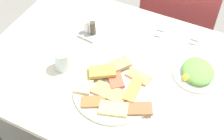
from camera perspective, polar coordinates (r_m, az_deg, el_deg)
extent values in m
cube|color=silver|center=(1.32, -0.24, 0.57)|extent=(1.08, 0.82, 0.02)
cylinder|color=#474256|center=(1.97, -8.27, 4.96)|extent=(0.04, 0.04, 0.70)
cylinder|color=#474256|center=(1.77, 19.27, -4.87)|extent=(0.04, 0.04, 0.70)
cube|color=#A6373A|center=(1.99, 12.02, 8.06)|extent=(0.46, 0.46, 0.06)
cube|color=#A6373A|center=(1.68, 12.01, 10.87)|extent=(0.40, 0.09, 0.46)
cylinder|color=#303136|center=(2.28, 16.76, 5.24)|extent=(0.03, 0.03, 0.41)
cylinder|color=#303136|center=(2.30, 7.52, 7.71)|extent=(0.03, 0.03, 0.41)
cylinder|color=#303136|center=(2.01, 15.03, -1.70)|extent=(0.03, 0.03, 0.41)
cylinder|color=#303136|center=(2.03, 4.65, 1.15)|extent=(0.03, 0.03, 0.41)
cylinder|color=white|center=(1.22, 0.39, -3.64)|extent=(0.33, 0.33, 0.01)
cube|color=#CF6043|center=(1.24, 0.60, -1.59)|extent=(0.11, 0.11, 0.01)
cube|color=tan|center=(1.20, -0.43, -4.15)|extent=(0.14, 0.07, 0.01)
cube|color=#9E6D3B|center=(1.18, -3.42, -5.85)|extent=(0.10, 0.09, 0.01)
cube|color=#D98B4A|center=(1.21, 3.89, -3.65)|extent=(0.05, 0.12, 0.02)
cube|color=#D8D781|center=(1.15, 0.24, -7.14)|extent=(0.12, 0.09, 0.01)
cube|color=gold|center=(1.24, -1.84, -0.24)|extent=(0.12, 0.11, 0.02)
cube|color=tan|center=(1.27, 1.24, 1.04)|extent=(0.10, 0.11, 0.01)
cube|color=beige|center=(1.24, -4.82, -2.03)|extent=(0.09, 0.14, 0.01)
cube|color=olive|center=(1.16, 3.95, -7.10)|extent=(0.15, 0.11, 0.01)
cube|color=tan|center=(1.25, 4.86, -1.19)|extent=(0.11, 0.07, 0.01)
cylinder|color=white|center=(1.32, 15.32, -0.72)|extent=(0.20, 0.20, 0.01)
ellipsoid|color=#72B050|center=(1.31, 15.49, -0.18)|extent=(0.18, 0.19, 0.05)
sphere|color=yellow|center=(1.27, 13.46, -1.27)|extent=(0.03, 0.03, 0.03)
cylinder|color=silver|center=(1.29, -9.06, 1.85)|extent=(0.07, 0.07, 0.09)
cube|color=white|center=(1.46, 11.64, 5.92)|extent=(0.14, 0.14, 0.00)
cube|color=silver|center=(1.45, 11.44, 5.61)|extent=(0.20, 0.04, 0.00)
cube|color=silver|center=(1.47, 11.88, 6.46)|extent=(0.20, 0.02, 0.00)
cube|color=#B2B2B7|center=(1.45, -4.04, 6.70)|extent=(0.10, 0.10, 0.01)
cylinder|color=white|center=(1.43, -4.68, 7.95)|extent=(0.03, 0.03, 0.06)
cylinder|color=#494236|center=(1.42, -3.55, 7.69)|extent=(0.03, 0.03, 0.07)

